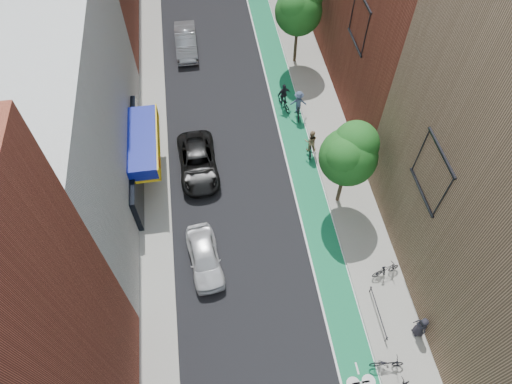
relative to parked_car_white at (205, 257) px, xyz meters
name	(u,v)px	position (x,y,z in m)	size (l,w,h in m)	color
ground	(279,374)	(3.16, -6.82, -0.74)	(160.00, 160.00, 0.00)	black
bike_lane	(271,49)	(7.16, 19.18, -0.73)	(2.00, 68.00, 0.01)	#126746
sidewalk_left	(151,59)	(-2.84, 19.18, -0.66)	(2.00, 68.00, 0.15)	gray
sidewalk_right	(300,45)	(9.66, 19.18, -0.66)	(3.00, 68.00, 0.15)	gray
building_left_white	(45,118)	(-7.84, 7.18, 5.26)	(8.00, 20.00, 12.00)	silver
tree_near	(350,153)	(8.81, 3.20, 3.92)	(3.40, 3.36, 6.42)	#332619
tree_mid	(299,8)	(8.81, 17.20, 4.15)	(3.55, 3.53, 6.74)	#332619
parked_car_white	(205,257)	(0.00, 0.00, 0.00)	(1.74, 4.33, 1.47)	silver
parked_car_black	(198,162)	(0.16, 7.09, 0.01)	(2.47, 5.36, 1.49)	black
parked_car_silver	(186,41)	(0.16, 20.12, 0.07)	(1.72, 4.92, 1.62)	gray
cyclist_lane_near	(311,144)	(7.86, 7.38, 0.19)	(0.98, 1.70, 2.14)	black
cyclist_lane_mid	(284,99)	(6.92, 12.18, 0.03)	(1.13, 2.03, 2.08)	black
cyclist_lane_far	(298,106)	(7.79, 11.15, 0.24)	(1.27, 1.91, 2.19)	black
parked_bike_mid	(386,270)	(10.11, -2.28, -0.07)	(0.48, 1.71, 1.03)	black
parked_bike_far	(387,363)	(8.56, -7.23, -0.13)	(0.60, 1.73, 0.91)	black
pedestrian	(421,327)	(10.76, -5.81, 0.25)	(0.82, 0.53, 1.67)	black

